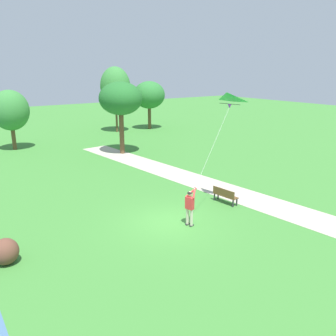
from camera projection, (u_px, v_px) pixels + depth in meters
ground_plane at (170, 222)px, 17.01m from camera, size 120.00×120.00×0.00m
walkway_path at (223, 190)px, 21.56m from camera, size 5.90×32.07×0.02m
person_kite_flyer at (190, 205)px, 16.40m from camera, size 0.63×0.51×1.83m
flying_kite at (227, 101)px, 17.22m from camera, size 2.82×1.42×4.28m
park_bench_near_walkway at (225, 195)px, 19.28m from camera, size 0.60×1.54×0.88m
tree_treeline_right at (149, 95)px, 42.33m from camera, size 3.93×3.61×5.80m
tree_lakeside_near at (10, 111)px, 31.35m from camera, size 3.31×3.07×5.45m
tree_behind_path at (115, 87)px, 39.95m from camera, size 3.36×3.76×7.50m
tree_treeline_left at (121, 99)px, 29.54m from camera, size 3.63×3.93×6.22m
lakeside_shrub at (5, 251)px, 13.27m from camera, size 1.00×0.97×1.04m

